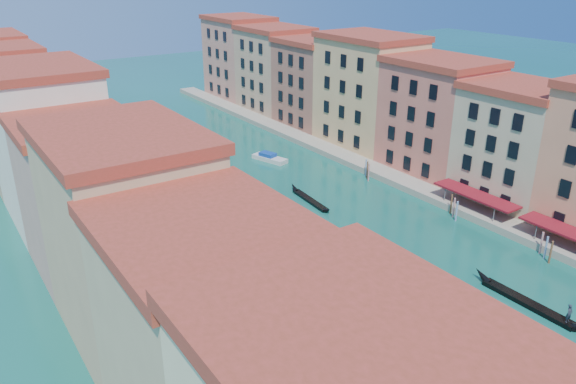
{
  "coord_description": "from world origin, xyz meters",
  "views": [
    {
      "loc": [
        -39.3,
        -5.99,
        33.1
      ],
      "look_at": [
        -3.81,
        47.01,
        6.66
      ],
      "focal_mm": 35.0,
      "sensor_mm": 36.0,
      "label": 1
    }
  ],
  "objects": [
    {
      "name": "vaporetto_near",
      "position": [
        -12.51,
        23.11,
        1.43
      ],
      "size": [
        12.87,
        21.54,
        3.18
      ],
      "rotation": [
        0.0,
        0.0,
        0.4
      ],
      "color": "silver",
      "rests_on": "ground"
    },
    {
      "name": "quay",
      "position": [
        22.0,
        65.0,
        0.5
      ],
      "size": [
        4.0,
        140.0,
        1.0
      ],
      "primitive_type": "cube",
      "color": "#9D977E",
      "rests_on": "ground"
    },
    {
      "name": "mooring_poles_right",
      "position": [
        19.1,
        28.8,
        1.3
      ],
      "size": [
        1.44,
        54.24,
        3.2
      ],
      "color": "brown",
      "rests_on": "ground"
    },
    {
      "name": "gondola_fore",
      "position": [
        8.69,
        21.09,
        0.46
      ],
      "size": [
        1.35,
        13.59,
        2.71
      ],
      "rotation": [
        0.0,
        0.0,
        0.01
      ],
      "color": "black",
      "rests_on": "ground"
    },
    {
      "name": "left_bank_palazzos",
      "position": [
        -26.0,
        64.68,
        9.71
      ],
      "size": [
        12.8,
        128.4,
        21.0
      ],
      "color": "beige",
      "rests_on": "ground"
    },
    {
      "name": "gondola_far",
      "position": [
        5.79,
        55.68,
        0.33
      ],
      "size": [
        1.8,
        11.41,
        1.61
      ],
      "rotation": [
        0.0,
        0.0,
        -0.08
      ],
      "color": "black",
      "rests_on": "ground"
    },
    {
      "name": "motorboat_mid",
      "position": [
        -4.55,
        41.36,
        0.6
      ],
      "size": [
        2.38,
        7.48,
        1.55
      ],
      "rotation": [
        0.0,
        0.0,
        -0.0
      ],
      "color": "silver",
      "rests_on": "ground"
    },
    {
      "name": "vaporetto_far",
      "position": [
        -9.77,
        62.59,
        1.36
      ],
      "size": [
        6.13,
        20.63,
        3.03
      ],
      "rotation": [
        0.0,
        0.0,
        -0.07
      ],
      "color": "white",
      "rests_on": "ground"
    },
    {
      "name": "right_bank_palazzos",
      "position": [
        30.0,
        65.0,
        9.75
      ],
      "size": [
        12.8,
        128.4,
        21.0
      ],
      "color": "#99442D",
      "rests_on": "ground"
    },
    {
      "name": "motorboat_far",
      "position": [
        10.51,
        74.38,
        0.54
      ],
      "size": [
        4.02,
        7.08,
        1.4
      ],
      "rotation": [
        0.0,
        0.0,
        0.3
      ],
      "color": "beige",
      "rests_on": "ground"
    }
  ]
}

